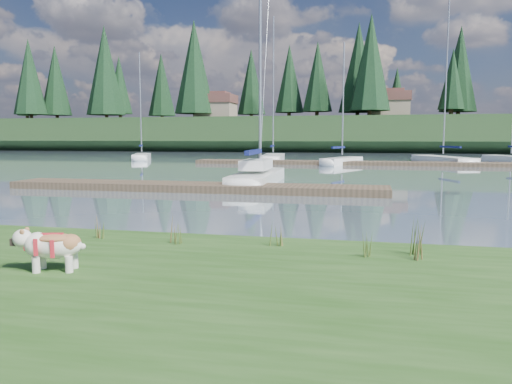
# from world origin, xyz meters

# --- Properties ---
(ground) EXTENTS (200.00, 200.00, 0.00)m
(ground) POSITION_xyz_m (0.00, 30.00, 0.00)
(ground) COLOR slate
(ground) RESTS_ON ground
(bank) EXTENTS (60.00, 9.00, 0.35)m
(bank) POSITION_xyz_m (0.00, -6.00, 0.17)
(bank) COLOR #2D521E
(bank) RESTS_ON ground
(ridge) EXTENTS (200.00, 20.00, 5.00)m
(ridge) POSITION_xyz_m (0.00, 73.00, 2.50)
(ridge) COLOR black
(ridge) RESTS_ON ground
(bulldog) EXTENTS (1.01, 0.56, 0.59)m
(bulldog) POSITION_xyz_m (-1.14, -4.50, 0.72)
(bulldog) COLOR silver
(bulldog) RESTS_ON bank
(sailboat_main) EXTENTS (2.04, 8.38, 12.01)m
(sailboat_main) POSITION_xyz_m (-2.02, 13.07, 0.42)
(sailboat_main) COLOR white
(sailboat_main) RESTS_ON ground
(dock_near) EXTENTS (16.00, 2.00, 0.30)m
(dock_near) POSITION_xyz_m (-4.00, 9.00, 0.15)
(dock_near) COLOR #4C3D2C
(dock_near) RESTS_ON ground
(dock_far) EXTENTS (26.00, 2.20, 0.30)m
(dock_far) POSITION_xyz_m (2.00, 30.00, 0.15)
(dock_far) COLOR #4C3D2C
(dock_far) RESTS_ON ground
(sailboat_bg_0) EXTENTS (3.96, 7.17, 10.48)m
(sailboat_bg_0) POSITION_xyz_m (-18.92, 35.40, 0.32)
(sailboat_bg_0) COLOR white
(sailboat_bg_0) RESTS_ON ground
(sailboat_bg_1) EXTENTS (2.85, 9.19, 13.36)m
(sailboat_bg_1) POSITION_xyz_m (-5.82, 36.60, 0.32)
(sailboat_bg_1) COLOR white
(sailboat_bg_1) RESTS_ON ground
(sailboat_bg_2) EXTENTS (3.49, 6.41, 9.79)m
(sailboat_bg_2) POSITION_xyz_m (1.21, 30.85, 0.33)
(sailboat_bg_2) COLOR white
(sailboat_bg_2) RESTS_ON ground
(sailboat_bg_3) EXTENTS (4.97, 9.46, 13.64)m
(sailboat_bg_3) POSITION_xyz_m (9.02, 35.41, 0.32)
(sailboat_bg_3) COLOR white
(sailboat_bg_3) RESTS_ON ground
(sailboat_bg_4) EXTENTS (3.89, 7.38, 10.89)m
(sailboat_bg_4) POSITION_xyz_m (15.00, 37.43, 0.33)
(sailboat_bg_4) COLOR white
(sailboat_bg_4) RESTS_ON ground
(weed_0) EXTENTS (0.17, 0.14, 0.53)m
(weed_0) POSITION_xyz_m (-0.12, -2.47, 0.57)
(weed_0) COLOR #475B23
(weed_0) RESTS_ON bank
(weed_1) EXTENTS (0.17, 0.14, 0.41)m
(weed_1) POSITION_xyz_m (1.63, -2.25, 0.52)
(weed_1) COLOR #475B23
(weed_1) RESTS_ON bank
(weed_2) EXTENTS (0.17, 0.14, 0.63)m
(weed_2) POSITION_xyz_m (3.94, -2.71, 0.61)
(weed_2) COLOR #475B23
(weed_2) RESTS_ON bank
(weed_3) EXTENTS (0.17, 0.14, 0.45)m
(weed_3) POSITION_xyz_m (-1.65, -2.29, 0.54)
(weed_3) COLOR #475B23
(weed_3) RESTS_ON bank
(weed_4) EXTENTS (0.17, 0.14, 0.41)m
(weed_4) POSITION_xyz_m (3.15, -2.74, 0.52)
(weed_4) COLOR #475B23
(weed_4) RESTS_ON bank
(weed_5) EXTENTS (0.17, 0.14, 0.66)m
(weed_5) POSITION_xyz_m (3.93, -2.45, 0.63)
(weed_5) COLOR #475B23
(weed_5) RESTS_ON bank
(mud_lip) EXTENTS (60.00, 0.50, 0.14)m
(mud_lip) POSITION_xyz_m (0.00, -1.60, 0.07)
(mud_lip) COLOR #33281C
(mud_lip) RESTS_ON ground
(conifer_0) EXTENTS (5.72, 5.72, 14.15)m
(conifer_0) POSITION_xyz_m (-55.00, 67.00, 12.64)
(conifer_0) COLOR #382619
(conifer_0) RESTS_ON ridge
(conifer_1) EXTENTS (4.40, 4.40, 11.30)m
(conifer_1) POSITION_xyz_m (-40.00, 71.00, 11.28)
(conifer_1) COLOR #382619
(conifer_1) RESTS_ON ridge
(conifer_2) EXTENTS (6.60, 6.60, 16.05)m
(conifer_2) POSITION_xyz_m (-25.00, 68.00, 13.54)
(conifer_2) COLOR #382619
(conifer_2) RESTS_ON ridge
(conifer_3) EXTENTS (4.84, 4.84, 12.25)m
(conifer_3) POSITION_xyz_m (-10.00, 72.00, 11.74)
(conifer_3) COLOR #382619
(conifer_3) RESTS_ON ridge
(conifer_4) EXTENTS (6.16, 6.16, 15.10)m
(conifer_4) POSITION_xyz_m (3.00, 66.00, 13.09)
(conifer_4) COLOR #382619
(conifer_4) RESTS_ON ridge
(conifer_5) EXTENTS (3.96, 3.96, 10.35)m
(conifer_5) POSITION_xyz_m (15.00, 70.00, 10.83)
(conifer_5) COLOR #382619
(conifer_5) RESTS_ON ridge
(house_0) EXTENTS (6.30, 5.30, 4.65)m
(house_0) POSITION_xyz_m (-22.00, 70.00, 7.31)
(house_0) COLOR gray
(house_0) RESTS_ON ridge
(house_1) EXTENTS (6.30, 5.30, 4.65)m
(house_1) POSITION_xyz_m (6.00, 71.00, 7.31)
(house_1) COLOR gray
(house_1) RESTS_ON ridge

